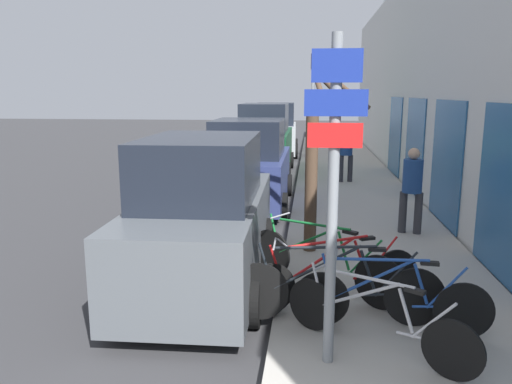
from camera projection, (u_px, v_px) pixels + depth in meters
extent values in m
plane|color=#333335|center=(254.00, 207.00, 12.74)|extent=(80.00, 80.00, 0.00)
cube|color=#ADA89E|center=(349.00, 186.00, 15.18)|extent=(3.20, 32.00, 0.15)
cube|color=silver|center=(415.00, 79.00, 14.36)|extent=(0.20, 32.00, 6.50)
cube|color=#26598C|center=(506.00, 194.00, 7.18)|extent=(0.03, 2.29, 2.57)
cube|color=#26598C|center=(446.00, 162.00, 10.41)|extent=(0.03, 2.29, 2.57)
cube|color=#26598C|center=(414.00, 146.00, 13.64)|extent=(0.03, 2.29, 2.57)
cube|color=#26598C|center=(395.00, 136.00, 16.88)|extent=(0.03, 2.29, 2.57)
cylinder|color=gray|center=(332.00, 207.00, 4.83)|extent=(0.11, 0.11, 3.26)
cube|color=navy|center=(337.00, 66.00, 4.51)|extent=(0.46, 0.02, 0.30)
cube|color=navy|center=(336.00, 103.00, 4.57)|extent=(0.58, 0.02, 0.24)
cube|color=red|center=(335.00, 135.00, 4.63)|extent=(0.51, 0.02, 0.23)
cylinder|color=black|center=(311.00, 304.00, 5.78)|extent=(0.53, 0.37, 0.61)
cylinder|color=black|center=(453.00, 350.00, 4.76)|extent=(0.53, 0.37, 0.61)
cylinder|color=#B7B7BC|center=(359.00, 295.00, 5.34)|extent=(0.77, 0.53, 0.51)
cylinder|color=#B7B7BC|center=(367.00, 278.00, 5.25)|extent=(0.89, 0.62, 0.08)
cylinder|color=#B7B7BC|center=(406.00, 311.00, 5.01)|extent=(0.18, 0.14, 0.44)
cylinder|color=#B7B7BC|center=(424.00, 339.00, 4.93)|extent=(0.49, 0.34, 0.07)
cylinder|color=#B7B7BC|center=(433.00, 321.00, 4.84)|extent=(0.37, 0.26, 0.49)
cylinder|color=#B7B7BC|center=(318.00, 285.00, 5.68)|extent=(0.18, 0.13, 0.53)
cube|color=black|center=(415.00, 291.00, 4.92)|extent=(0.21, 0.18, 0.04)
cylinder|color=#99999E|center=(325.00, 265.00, 5.58)|extent=(0.26, 0.38, 0.02)
cylinder|color=black|center=(321.00, 299.00, 5.88)|extent=(0.66, 0.10, 0.66)
cylinder|color=black|center=(464.00, 311.00, 5.56)|extent=(0.66, 0.10, 0.66)
cylinder|color=#1E4799|center=(374.00, 278.00, 5.70)|extent=(0.89, 0.12, 0.54)
cylinder|color=#1E4799|center=(382.00, 260.00, 5.64)|extent=(1.03, 0.14, 0.09)
cylinder|color=#1E4799|center=(421.00, 284.00, 5.60)|extent=(0.19, 0.06, 0.47)
cylinder|color=#1E4799|center=(438.00, 307.00, 5.61)|extent=(0.56, 0.08, 0.08)
cylinder|color=#1E4799|center=(447.00, 288.00, 5.55)|extent=(0.42, 0.07, 0.53)
cylinder|color=#1E4799|center=(329.00, 277.00, 5.81)|extent=(0.19, 0.05, 0.57)
cube|color=black|center=(430.00, 263.00, 5.53)|extent=(0.21, 0.10, 0.04)
cylinder|color=#99999E|center=(336.00, 255.00, 5.74)|extent=(0.07, 0.44, 0.02)
cylinder|color=black|center=(259.00, 291.00, 6.02)|extent=(0.72, 0.05, 0.72)
cylinder|color=black|center=(414.00, 297.00, 5.85)|extent=(0.72, 0.05, 0.72)
cylinder|color=black|center=(317.00, 267.00, 5.89)|extent=(1.03, 0.05, 0.59)
cylinder|color=black|center=(325.00, 247.00, 5.84)|extent=(1.19, 0.05, 0.09)
cylinder|color=black|center=(368.00, 271.00, 5.84)|extent=(0.22, 0.04, 0.51)
cylinder|color=black|center=(387.00, 294.00, 5.88)|extent=(0.64, 0.04, 0.08)
cylinder|color=black|center=(396.00, 274.00, 5.82)|extent=(0.48, 0.04, 0.57)
cylinder|color=black|center=(267.00, 268.00, 5.95)|extent=(0.21, 0.04, 0.62)
cube|color=black|center=(377.00, 249.00, 5.78)|extent=(0.20, 0.08, 0.04)
cylinder|color=#99999E|center=(275.00, 244.00, 5.89)|extent=(0.03, 0.44, 0.02)
cylinder|color=black|center=(270.00, 289.00, 6.17)|extent=(0.62, 0.30, 0.66)
cylinder|color=black|center=(395.00, 274.00, 6.70)|extent=(0.62, 0.30, 0.66)
cylinder|color=red|center=(320.00, 260.00, 6.31)|extent=(0.92, 0.44, 0.55)
cylinder|color=red|center=(327.00, 242.00, 6.29)|extent=(1.07, 0.50, 0.09)
cylinder|color=red|center=(360.00, 257.00, 6.48)|extent=(0.21, 0.12, 0.48)
cylinder|color=red|center=(374.00, 274.00, 6.60)|extent=(0.58, 0.28, 0.08)
cylinder|color=red|center=(381.00, 257.00, 6.58)|extent=(0.44, 0.22, 0.53)
cylinder|color=red|center=(277.00, 267.00, 6.14)|extent=(0.20, 0.11, 0.57)
cube|color=black|center=(367.00, 238.00, 6.46)|extent=(0.22, 0.15, 0.04)
cylinder|color=#99999E|center=(284.00, 244.00, 6.11)|extent=(0.20, 0.41, 0.02)
cylinder|color=black|center=(270.00, 253.00, 7.48)|extent=(0.61, 0.44, 0.71)
cylinder|color=black|center=(380.00, 282.00, 6.32)|extent=(0.61, 0.44, 0.71)
cylinder|color=#197233|center=(308.00, 240.00, 6.98)|extent=(0.84, 0.60, 0.58)
cylinder|color=#197233|center=(313.00, 224.00, 6.87)|extent=(0.98, 0.70, 0.09)
cylinder|color=#197233|center=(344.00, 251.00, 6.60)|extent=(0.20, 0.15, 0.51)
cylinder|color=#197233|center=(358.00, 275.00, 6.51)|extent=(0.53, 0.38, 0.08)
cylinder|color=#197233|center=(365.00, 258.00, 6.41)|extent=(0.40, 0.29, 0.57)
cylinder|color=#197233|center=(275.00, 235.00, 7.36)|extent=(0.19, 0.15, 0.62)
cube|color=black|center=(350.00, 232.00, 6.49)|extent=(0.21, 0.18, 0.04)
cylinder|color=#99999E|center=(280.00, 216.00, 7.24)|extent=(0.27, 0.37, 0.02)
cube|color=#51565B|center=(205.00, 234.00, 7.54)|extent=(1.80, 4.58, 1.16)
cube|color=black|center=(201.00, 168.00, 7.15)|extent=(1.58, 2.40, 0.90)
cylinder|color=black|center=(174.00, 234.00, 9.07)|extent=(0.23, 0.67, 0.67)
cylinder|color=black|center=(267.00, 237.00, 8.92)|extent=(0.23, 0.67, 0.67)
cylinder|color=black|center=(118.00, 296.00, 6.32)|extent=(0.23, 0.67, 0.67)
cylinder|color=black|center=(252.00, 301.00, 6.17)|extent=(0.23, 0.67, 0.67)
cube|color=navy|center=(249.00, 177.00, 12.81)|extent=(1.87, 4.20, 1.14)
cube|color=black|center=(249.00, 138.00, 12.44)|extent=(1.68, 2.18, 0.90)
cylinder|color=black|center=(223.00, 184.00, 14.26)|extent=(0.22, 0.60, 0.60)
cylinder|color=black|center=(288.00, 185.00, 14.06)|extent=(0.22, 0.60, 0.60)
cylinder|color=black|center=(204.00, 204.00, 11.72)|extent=(0.22, 0.60, 0.60)
cylinder|color=black|center=(283.00, 205.00, 11.53)|extent=(0.22, 0.60, 0.60)
cube|color=#144728|center=(265.00, 150.00, 17.77)|extent=(1.74, 4.61, 1.34)
cube|color=black|center=(265.00, 118.00, 17.36)|extent=(1.56, 2.40, 0.98)
cylinder|color=black|center=(246.00, 159.00, 19.35)|extent=(0.22, 0.62, 0.62)
cylinder|color=black|center=(291.00, 160.00, 19.17)|extent=(0.22, 0.62, 0.62)
cylinder|color=black|center=(235.00, 171.00, 16.57)|extent=(0.22, 0.62, 0.62)
cylinder|color=black|center=(287.00, 172.00, 16.39)|extent=(0.22, 0.62, 0.62)
cube|color=#B2B7BC|center=(275.00, 138.00, 23.18)|extent=(2.01, 4.34, 1.23)
cube|color=black|center=(275.00, 114.00, 22.80)|extent=(1.76, 2.28, 0.99)
cylinder|color=black|center=(257.00, 145.00, 24.65)|extent=(0.24, 0.65, 0.65)
cylinder|color=black|center=(295.00, 145.00, 24.50)|extent=(0.24, 0.65, 0.65)
cylinder|color=black|center=(253.00, 151.00, 22.05)|extent=(0.24, 0.65, 0.65)
cylinder|color=black|center=(295.00, 151.00, 21.90)|extent=(0.24, 0.65, 0.65)
cylinder|color=#333338|center=(403.00, 212.00, 9.80)|extent=(0.15, 0.15, 0.81)
cylinder|color=#333338|center=(418.00, 213.00, 9.70)|extent=(0.15, 0.15, 0.81)
cylinder|color=navy|center=(413.00, 176.00, 9.61)|extent=(0.37, 0.37, 0.65)
sphere|color=tan|center=(414.00, 154.00, 9.53)|extent=(0.22, 0.22, 0.22)
cylinder|color=#333338|center=(350.00, 168.00, 15.40)|extent=(0.16, 0.16, 0.83)
cylinder|color=#333338|center=(341.00, 168.00, 15.37)|extent=(0.16, 0.16, 0.83)
cylinder|color=navy|center=(346.00, 144.00, 15.24)|extent=(0.38, 0.38, 0.66)
sphere|color=tan|center=(347.00, 130.00, 15.15)|extent=(0.22, 0.22, 0.22)
cylinder|color=#4C3828|center=(311.00, 181.00, 8.53)|extent=(0.21, 0.21, 2.45)
cylinder|color=#4C3828|center=(333.00, 89.00, 8.19)|extent=(0.71, 0.09, 0.70)
cylinder|color=#4C3828|center=(320.00, 89.00, 7.65)|extent=(0.29, 1.22, 0.72)
cylinder|color=#4C3828|center=(342.00, 86.00, 8.36)|extent=(1.04, 0.49, 0.80)
cylinder|color=gray|center=(312.00, 103.00, 22.20)|extent=(0.10, 0.10, 4.50)
cube|color=black|center=(313.00, 61.00, 21.75)|extent=(0.20, 0.16, 0.64)
sphere|color=red|center=(313.00, 56.00, 21.62)|extent=(0.11, 0.11, 0.11)
sphere|color=orange|center=(313.00, 61.00, 21.66)|extent=(0.11, 0.11, 0.11)
sphere|color=green|center=(313.00, 66.00, 21.70)|extent=(0.11, 0.11, 0.11)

